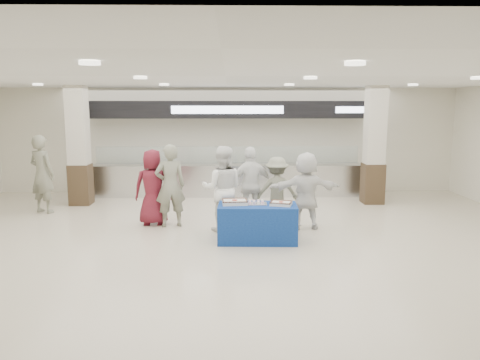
{
  "coord_description": "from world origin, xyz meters",
  "views": [
    {
      "loc": [
        0.08,
        -8.43,
        2.72
      ],
      "look_at": [
        0.29,
        1.6,
        1.08
      ],
      "focal_mm": 35.0,
      "sensor_mm": 36.0,
      "label": 1
    }
  ],
  "objects_px": {
    "display_table": "(257,223)",
    "chef_tall": "(222,189)",
    "sheet_cake_right": "(281,203)",
    "civilian_white": "(306,191)",
    "soldier_bg": "(42,174)",
    "civilian_maroon": "(153,187)",
    "soldier_b": "(277,190)",
    "soldier_a": "(170,186)",
    "cupcake_tray": "(256,202)",
    "chef_short": "(251,185)",
    "sheet_cake_left": "(235,202)"
  },
  "relations": [
    {
      "from": "sheet_cake_right",
      "to": "chef_short",
      "type": "distance_m",
      "value": 1.63
    },
    {
      "from": "soldier_a",
      "to": "soldier_b",
      "type": "relative_size",
      "value": 1.21
    },
    {
      "from": "civilian_white",
      "to": "chef_short",
      "type": "bearing_deg",
      "value": -27.88
    },
    {
      "from": "soldier_bg",
      "to": "civilian_maroon",
      "type": "bearing_deg",
      "value": -178.07
    },
    {
      "from": "display_table",
      "to": "chef_tall",
      "type": "bearing_deg",
      "value": 132.15
    },
    {
      "from": "soldier_a",
      "to": "soldier_bg",
      "type": "relative_size",
      "value": 0.94
    },
    {
      "from": "display_table",
      "to": "civilian_white",
      "type": "xyz_separation_m",
      "value": [
        1.11,
        0.96,
        0.47
      ]
    },
    {
      "from": "cupcake_tray",
      "to": "soldier_a",
      "type": "distance_m",
      "value": 2.19
    },
    {
      "from": "sheet_cake_right",
      "to": "soldier_a",
      "type": "xyz_separation_m",
      "value": [
        -2.33,
        1.28,
        0.13
      ]
    },
    {
      "from": "cupcake_tray",
      "to": "soldier_b",
      "type": "xyz_separation_m",
      "value": [
        0.55,
        1.42,
        -0.02
      ]
    },
    {
      "from": "sheet_cake_left",
      "to": "soldier_bg",
      "type": "xyz_separation_m",
      "value": [
        -4.8,
        2.58,
        0.18
      ]
    },
    {
      "from": "civilian_maroon",
      "to": "soldier_a",
      "type": "height_order",
      "value": "soldier_a"
    },
    {
      "from": "civilian_white",
      "to": "soldier_a",
      "type": "bearing_deg",
      "value": -9.13
    },
    {
      "from": "sheet_cake_right",
      "to": "soldier_bg",
      "type": "distance_m",
      "value": 6.31
    },
    {
      "from": "soldier_b",
      "to": "civilian_maroon",
      "type": "bearing_deg",
      "value": 0.2
    },
    {
      "from": "sheet_cake_right",
      "to": "soldier_a",
      "type": "bearing_deg",
      "value": 151.19
    },
    {
      "from": "soldier_bg",
      "to": "cupcake_tray",
      "type": "bearing_deg",
      "value": 178.5
    },
    {
      "from": "civilian_maroon",
      "to": "soldier_bg",
      "type": "relative_size",
      "value": 0.88
    },
    {
      "from": "soldier_bg",
      "to": "sheet_cake_left",
      "type": "bearing_deg",
      "value": 176.54
    },
    {
      "from": "civilian_maroon",
      "to": "chef_tall",
      "type": "relative_size",
      "value": 0.94
    },
    {
      "from": "sheet_cake_right",
      "to": "chef_tall",
      "type": "bearing_deg",
      "value": 141.85
    },
    {
      "from": "civilian_maroon",
      "to": "soldier_b",
      "type": "height_order",
      "value": "civilian_maroon"
    },
    {
      "from": "sheet_cake_left",
      "to": "cupcake_tray",
      "type": "height_order",
      "value": "sheet_cake_left"
    },
    {
      "from": "chef_short",
      "to": "soldier_bg",
      "type": "relative_size",
      "value": 0.9
    },
    {
      "from": "sheet_cake_left",
      "to": "civilian_white",
      "type": "xyz_separation_m",
      "value": [
        1.56,
        0.9,
        0.05
      ]
    },
    {
      "from": "chef_tall",
      "to": "chef_short",
      "type": "distance_m",
      "value": 0.89
    },
    {
      "from": "civilian_maroon",
      "to": "chef_tall",
      "type": "xyz_separation_m",
      "value": [
        1.57,
        -0.53,
        0.06
      ]
    },
    {
      "from": "display_table",
      "to": "chef_short",
      "type": "bearing_deg",
      "value": 94.89
    },
    {
      "from": "soldier_a",
      "to": "civilian_white",
      "type": "distance_m",
      "value": 2.99
    },
    {
      "from": "sheet_cake_left",
      "to": "civilian_maroon",
      "type": "relative_size",
      "value": 0.29
    },
    {
      "from": "display_table",
      "to": "civilian_maroon",
      "type": "bearing_deg",
      "value": 151.19
    },
    {
      "from": "civilian_white",
      "to": "soldier_bg",
      "type": "height_order",
      "value": "soldier_bg"
    },
    {
      "from": "sheet_cake_right",
      "to": "display_table",
      "type": "bearing_deg",
      "value": 171.7
    },
    {
      "from": "sheet_cake_left",
      "to": "cupcake_tray",
      "type": "xyz_separation_m",
      "value": [
        0.43,
        -0.0,
        -0.02
      ]
    },
    {
      "from": "sheet_cake_right",
      "to": "civilian_white",
      "type": "height_order",
      "value": "civilian_white"
    },
    {
      "from": "sheet_cake_left",
      "to": "chef_tall",
      "type": "distance_m",
      "value": 0.85
    },
    {
      "from": "display_table",
      "to": "sheet_cake_left",
      "type": "bearing_deg",
      "value": 175.64
    },
    {
      "from": "display_table",
      "to": "chef_short",
      "type": "relative_size",
      "value": 0.88
    },
    {
      "from": "soldier_b",
      "to": "soldier_bg",
      "type": "height_order",
      "value": "soldier_bg"
    },
    {
      "from": "sheet_cake_left",
      "to": "chef_tall",
      "type": "bearing_deg",
      "value": 107.89
    },
    {
      "from": "chef_tall",
      "to": "soldier_b",
      "type": "relative_size",
      "value": 1.2
    },
    {
      "from": "cupcake_tray",
      "to": "sheet_cake_left",
      "type": "bearing_deg",
      "value": 179.52
    },
    {
      "from": "sheet_cake_right",
      "to": "chef_tall",
      "type": "height_order",
      "value": "chef_tall"
    },
    {
      "from": "chef_short",
      "to": "chef_tall",
      "type": "bearing_deg",
      "value": 31.22
    },
    {
      "from": "soldier_a",
      "to": "sheet_cake_right",
      "type": "bearing_deg",
      "value": 136.24
    },
    {
      "from": "chef_tall",
      "to": "soldier_b",
      "type": "bearing_deg",
      "value": -150.17
    },
    {
      "from": "chef_tall",
      "to": "soldier_bg",
      "type": "xyz_separation_m",
      "value": [
        -4.54,
        1.78,
        0.06
      ]
    },
    {
      "from": "sheet_cake_right",
      "to": "chef_tall",
      "type": "relative_size",
      "value": 0.26
    },
    {
      "from": "chef_tall",
      "to": "sheet_cake_right",
      "type": "bearing_deg",
      "value": 144.86
    },
    {
      "from": "cupcake_tray",
      "to": "civilian_white",
      "type": "distance_m",
      "value": 1.45
    }
  ]
}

